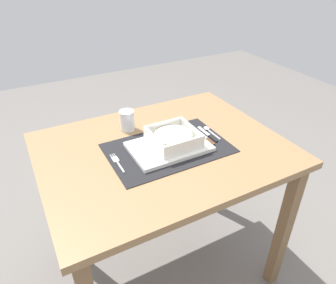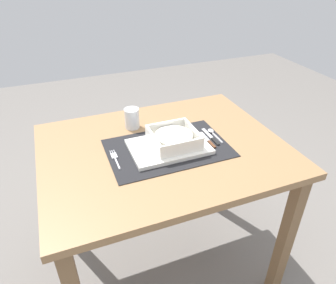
{
  "view_description": "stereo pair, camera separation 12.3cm",
  "coord_description": "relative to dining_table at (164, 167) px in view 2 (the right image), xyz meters",
  "views": [
    {
      "loc": [
        -0.48,
        -0.94,
        1.44
      ],
      "look_at": [
        0.01,
        -0.02,
        0.78
      ],
      "focal_mm": 33.04,
      "sensor_mm": 36.0,
      "label": 1
    },
    {
      "loc": [
        -0.37,
        -0.99,
        1.44
      ],
      "look_at": [
        0.01,
        -0.02,
        0.78
      ],
      "focal_mm": 33.04,
      "sensor_mm": 36.0,
      "label": 2
    }
  ],
  "objects": [
    {
      "name": "butter_knife",
      "position": [
        0.21,
        -0.02,
        0.11
      ],
      "size": [
        0.01,
        0.14,
        0.01
      ],
      "rotation": [
        0.0,
        0.0,
        -0.03
      ],
      "color": "black",
      "rests_on": "placemat"
    },
    {
      "name": "placemat",
      "position": [
        0.01,
        -0.02,
        0.11
      ],
      "size": [
        0.48,
        0.31,
        0.0
      ],
      "primitive_type": "cube",
      "color": "black",
      "rests_on": "dining_table"
    },
    {
      "name": "bread_knife",
      "position": [
        0.19,
        -0.04,
        0.11
      ],
      "size": [
        0.01,
        0.13,
        0.01
      ],
      "rotation": [
        0.0,
        0.0,
        0.08
      ],
      "color": "#59331E",
      "rests_on": "placemat"
    },
    {
      "name": "dining_table",
      "position": [
        0.0,
        0.0,
        0.0
      ],
      "size": [
        0.98,
        0.76,
        0.75
      ],
      "color": "#936D47",
      "rests_on": "ground"
    },
    {
      "name": "fork",
      "position": [
        -0.2,
        -0.01,
        0.11
      ],
      "size": [
        0.02,
        0.13,
        0.0
      ],
      "rotation": [
        0.0,
        0.0,
        -0.06
      ],
      "color": "silver",
      "rests_on": "placemat"
    },
    {
      "name": "drinking_glass",
      "position": [
        -0.07,
        0.2,
        0.15
      ],
      "size": [
        0.07,
        0.07,
        0.09
      ],
      "color": "white",
      "rests_on": "dining_table"
    },
    {
      "name": "serving_plate",
      "position": [
        0.01,
        -0.02,
        0.12
      ],
      "size": [
        0.31,
        0.21,
        0.02
      ],
      "primitive_type": "cube",
      "color": "white",
      "rests_on": "placemat"
    },
    {
      "name": "spoon",
      "position": [
        0.23,
        0.02,
        0.11
      ],
      "size": [
        0.02,
        0.12,
        0.01
      ],
      "rotation": [
        0.0,
        0.0,
        -0.04
      ],
      "color": "silver",
      "rests_on": "placemat"
    },
    {
      "name": "ground_plane",
      "position": [
        0.0,
        0.0,
        -0.64
      ],
      "size": [
        6.0,
        6.0,
        0.0
      ],
      "primitive_type": "plane",
      "color": "slate"
    },
    {
      "name": "porridge_bowl",
      "position": [
        0.04,
        -0.02,
        0.15
      ],
      "size": [
        0.18,
        0.18,
        0.06
      ],
      "color": "white",
      "rests_on": "serving_plate"
    }
  ]
}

